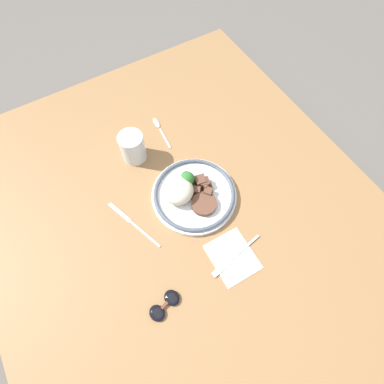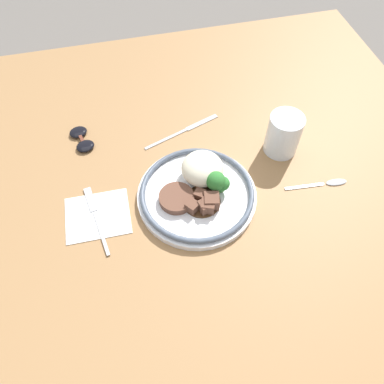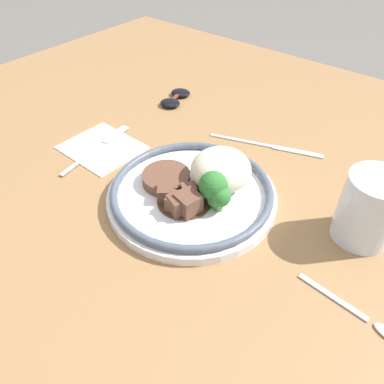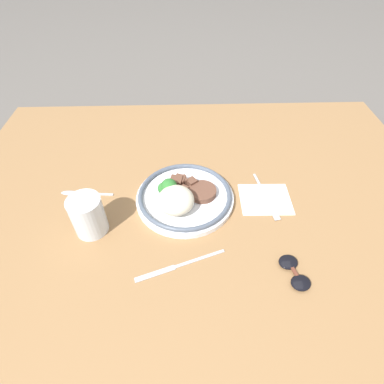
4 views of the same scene
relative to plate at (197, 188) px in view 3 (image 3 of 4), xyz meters
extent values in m
plane|color=#5B5651|center=(-0.04, 0.05, -0.07)|extent=(8.00, 8.00, 0.00)
cube|color=olive|center=(-0.04, 0.05, -0.05)|extent=(1.36, 1.14, 0.05)
cube|color=white|center=(-0.22, 0.00, -0.02)|extent=(0.14, 0.12, 0.00)
cylinder|color=white|center=(-0.01, -0.01, -0.01)|extent=(0.26, 0.26, 0.01)
torus|color=#4C5666|center=(-0.01, -0.01, 0.00)|extent=(0.25, 0.25, 0.01)
ellipsoid|color=beige|center=(0.02, 0.04, 0.02)|extent=(0.09, 0.09, 0.06)
cylinder|color=brown|center=(-0.05, -0.01, 0.00)|extent=(0.08, 0.08, 0.02)
cylinder|color=#472D19|center=(0.00, -0.03, -0.01)|extent=(0.08, 0.08, 0.00)
cube|color=brown|center=(0.00, -0.05, 0.01)|extent=(0.03, 0.03, 0.03)
cube|color=brown|center=(-0.02, -0.04, 0.00)|extent=(0.03, 0.03, 0.02)
cube|color=brown|center=(0.01, -0.05, 0.01)|extent=(0.04, 0.04, 0.03)
cube|color=brown|center=(0.02, -0.04, 0.01)|extent=(0.04, 0.04, 0.03)
cube|color=brown|center=(0.00, -0.02, 0.00)|extent=(0.03, 0.03, 0.02)
cylinder|color=#5B8E47|center=(0.05, -0.01, 0.00)|extent=(0.01, 0.01, 0.01)
sphere|color=#2D702D|center=(0.05, -0.01, 0.02)|extent=(0.03, 0.03, 0.03)
cylinder|color=#5B8E47|center=(0.04, -0.01, 0.00)|extent=(0.01, 0.01, 0.01)
sphere|color=#2D702D|center=(0.04, -0.01, 0.01)|extent=(0.03, 0.03, 0.03)
cylinder|color=#5B8E47|center=(0.03, -0.01, 0.00)|extent=(0.01, 0.01, 0.02)
sphere|color=#2D702D|center=(0.03, -0.01, 0.03)|extent=(0.04, 0.04, 0.04)
cylinder|color=#F4AD19|center=(0.22, 0.08, 0.02)|extent=(0.07, 0.07, 0.08)
cylinder|color=silver|center=(0.22, 0.08, 0.03)|extent=(0.08, 0.08, 0.10)
cube|color=#B7B7BC|center=(-0.22, -0.05, -0.02)|extent=(0.02, 0.11, 0.00)
cube|color=#B7B7BC|center=(-0.23, 0.04, -0.02)|extent=(0.03, 0.07, 0.00)
cube|color=#B7B7BC|center=(-0.03, 0.18, -0.02)|extent=(0.12, 0.05, 0.00)
cube|color=#B7B7BC|center=(0.06, 0.21, -0.02)|extent=(0.09, 0.04, 0.00)
cube|color=#B7B7BC|center=(0.24, -0.04, -0.02)|extent=(0.09, 0.01, 0.00)
ellipsoid|color=black|center=(-0.23, 0.20, -0.02)|extent=(0.05, 0.05, 0.01)
ellipsoid|color=black|center=(-0.25, 0.25, -0.02)|extent=(0.05, 0.05, 0.01)
cube|color=brown|center=(-0.24, 0.22, -0.01)|extent=(0.01, 0.02, 0.00)
camera|label=1|loc=(-0.36, 0.21, 0.81)|focal=28.00mm
camera|label=2|loc=(-0.12, -0.45, 0.67)|focal=35.00mm
camera|label=3|loc=(0.27, -0.34, 0.37)|focal=35.00mm
camera|label=4|loc=(-0.01, 0.55, 0.57)|focal=28.00mm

